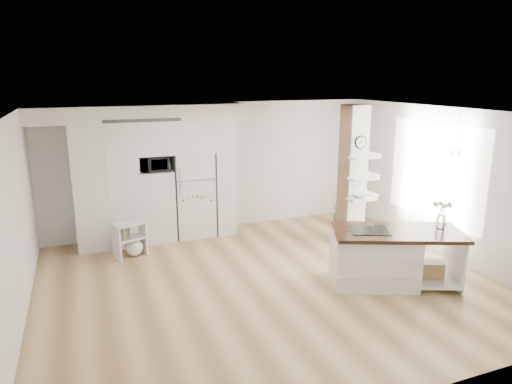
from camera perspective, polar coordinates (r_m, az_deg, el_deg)
floor at (r=7.46m, az=1.38°, el=-11.30°), size 7.00×6.00×0.01m
room at (r=6.86m, az=1.48°, el=2.82°), size 7.04×6.04×2.72m
cabinet_wall at (r=9.11m, az=-13.63°, el=3.04°), size 4.00×0.71×2.70m
refrigerator at (r=9.42m, az=-7.85°, el=-0.26°), size 0.78×0.69×1.75m
column at (r=9.06m, az=12.64°, el=2.04°), size 0.69×0.90×2.70m
window at (r=9.07m, az=21.43°, el=2.36°), size 0.00×2.40×2.40m
pendant_light at (r=7.75m, az=12.78°, el=5.78°), size 0.12×0.12×0.10m
kitchen_island at (r=7.54m, az=15.41°, el=-7.70°), size 2.18×1.63×1.46m
bookshelf at (r=8.68m, az=-15.30°, el=-5.98°), size 0.62×0.48×0.65m
floor_plant_a at (r=8.75m, az=18.74°, el=-6.48°), size 0.32×0.29×0.46m
floor_plant_b at (r=10.35m, az=10.27°, el=-2.74°), size 0.26×0.26×0.46m
microwave at (r=9.08m, az=-12.53°, el=3.47°), size 0.54×0.37×0.30m
shelf_plant at (r=9.30m, az=13.42°, el=3.40°), size 0.27×0.23×0.30m
decor_bowl at (r=8.91m, az=12.92°, el=-0.50°), size 0.22×0.22×0.05m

